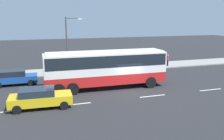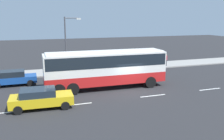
# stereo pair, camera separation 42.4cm
# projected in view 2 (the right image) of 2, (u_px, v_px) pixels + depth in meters

# --- Properties ---
(ground_plane) EXTENTS (120.00, 120.00, 0.00)m
(ground_plane) POSITION_uv_depth(u_px,v_px,m) (130.00, 90.00, 23.01)
(ground_plane) COLOR #28282B
(sidewalk_curb) EXTENTS (80.00, 4.00, 0.15)m
(sidewalk_curb) POSITION_uv_depth(u_px,v_px,m) (101.00, 69.00, 32.10)
(sidewalk_curb) COLOR gray
(sidewalk_curb) RESTS_ON ground_plane
(lane_centreline) EXTENTS (43.91, 0.16, 0.01)m
(lane_centreline) POSITION_uv_depth(u_px,v_px,m) (185.00, 92.00, 22.32)
(lane_centreline) COLOR white
(lane_centreline) RESTS_ON ground_plane
(coach_bus) EXTENTS (11.61, 2.79, 3.60)m
(coach_bus) POSITION_uv_depth(u_px,v_px,m) (106.00, 66.00, 23.13)
(coach_bus) COLOR red
(coach_bus) RESTS_ON ground_plane
(car_blue_saloon) EXTENTS (4.33, 1.90, 1.51)m
(car_blue_saloon) POSITION_uv_depth(u_px,v_px,m) (14.00, 78.00, 24.41)
(car_blue_saloon) COLOR #194799
(car_blue_saloon) RESTS_ON ground_plane
(car_yellow_taxi) EXTENTS (4.69, 2.15, 1.51)m
(car_yellow_taxi) POSITION_uv_depth(u_px,v_px,m) (41.00, 98.00, 18.23)
(car_yellow_taxi) COLOR gold
(car_yellow_taxi) RESTS_ON ground_plane
(pedestrian_near_curb) EXTENTS (0.32, 0.32, 1.57)m
(pedestrian_near_curb) POSITION_uv_depth(u_px,v_px,m) (166.00, 59.00, 33.78)
(pedestrian_near_curb) COLOR black
(pedestrian_near_curb) RESTS_ON sidewalk_curb
(pedestrian_at_crossing) EXTENTS (0.32, 0.32, 1.70)m
(pedestrian_at_crossing) POSITION_uv_depth(u_px,v_px,m) (126.00, 62.00, 31.37)
(pedestrian_at_crossing) COLOR black
(pedestrian_at_crossing) RESTS_ON sidewalk_curb
(street_lamp) EXTENTS (1.93, 0.24, 6.67)m
(street_lamp) POSITION_uv_depth(u_px,v_px,m) (67.00, 41.00, 28.29)
(street_lamp) COLOR #47474C
(street_lamp) RESTS_ON sidewalk_curb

